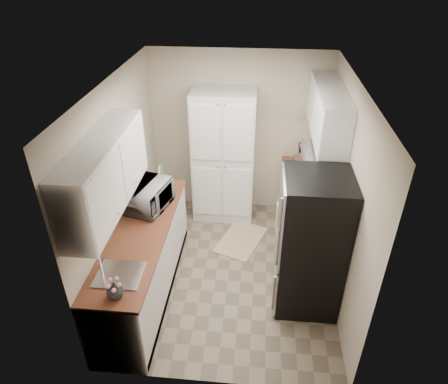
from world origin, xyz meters
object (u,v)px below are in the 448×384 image
Objects in this scene: electric_range at (305,228)px; refrigerator at (311,244)px; toaster_oven at (308,158)px; pantry_cabinet at (224,157)px; wine_bottle at (145,183)px; microwave at (149,196)px.

electric_range is 0.88m from refrigerator.
pantry_cabinet is at bearing -159.53° from toaster_oven.
wine_bottle is 2.37m from toaster_oven.
electric_range is at bearing -65.51° from microwave.
pantry_cabinet reaches higher than toaster_oven.
refrigerator reaches higher than toaster_oven.
wine_bottle is 0.62× the size of toaster_oven.
wine_bottle is (-2.11, 0.01, 0.57)m from electric_range.
microwave is 0.39m from wine_bottle.
pantry_cabinet is 1.50m from microwave.
wine_bottle is at bearing 38.03° from microwave.
pantry_cabinet reaches higher than microwave.
refrigerator is at bearing -92.48° from electric_range.
microwave is at bearing -169.86° from electric_range.
toaster_oven is (0.06, 0.95, 0.56)m from electric_range.
microwave reaches higher than toaster_oven.
wine_bottle is (-0.94, -0.92, 0.05)m from pantry_cabinet.
wine_bottle is at bearing 179.79° from electric_range.
electric_range is 2.76× the size of toaster_oven.
toaster_oven is (1.23, 0.02, 0.04)m from pantry_cabinet.
pantry_cabinet reaches higher than wine_bottle.
pantry_cabinet is 1.18× the size of refrigerator.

